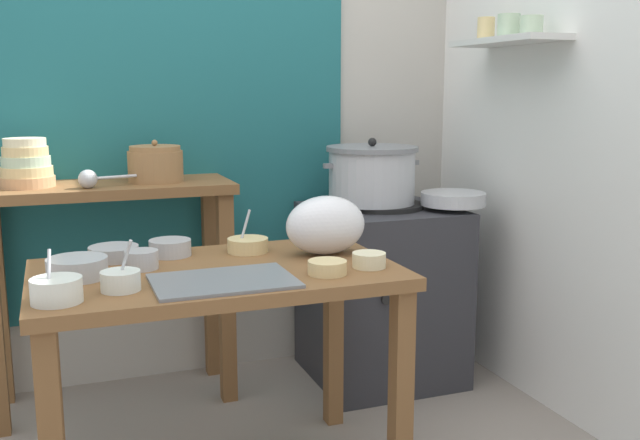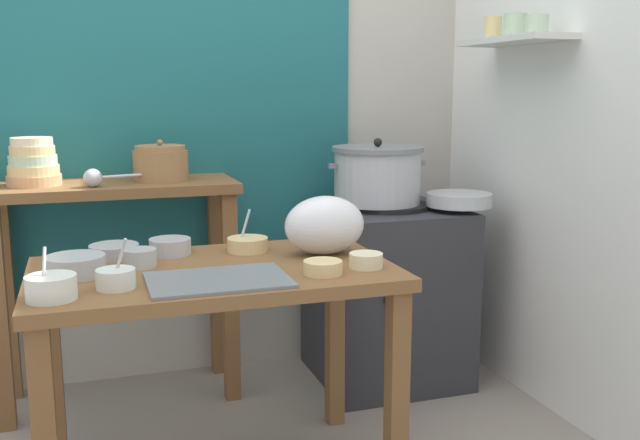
# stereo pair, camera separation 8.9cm
# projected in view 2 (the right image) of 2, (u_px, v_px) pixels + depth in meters

# --- Properties ---
(wall_back) EXTENTS (4.40, 0.12, 2.60)m
(wall_back) POSITION_uv_depth(u_px,v_px,m) (188.00, 80.00, 3.10)
(wall_back) COLOR #B2ADA3
(wall_back) RESTS_ON ground
(wall_right) EXTENTS (0.30, 3.20, 2.60)m
(wall_right) POSITION_uv_depth(u_px,v_px,m) (576.00, 79.00, 2.67)
(wall_right) COLOR white
(wall_right) RESTS_ON ground
(prep_table) EXTENTS (1.10, 0.66, 0.72)m
(prep_table) POSITION_uv_depth(u_px,v_px,m) (215.00, 302.00, 2.23)
(prep_table) COLOR brown
(prep_table) RESTS_ON ground
(back_shelf_table) EXTENTS (0.96, 0.40, 0.90)m
(back_shelf_table) POSITION_uv_depth(u_px,v_px,m) (115.00, 238.00, 2.85)
(back_shelf_table) COLOR brown
(back_shelf_table) RESTS_ON ground
(stove_block) EXTENTS (0.60, 0.61, 0.78)m
(stove_block) POSITION_uv_depth(u_px,v_px,m) (386.00, 293.00, 3.13)
(stove_block) COLOR #2D2D33
(stove_block) RESTS_ON ground
(steamer_pot) EXTENTS (0.44, 0.39, 0.28)m
(steamer_pot) POSITION_uv_depth(u_px,v_px,m) (377.00, 175.00, 3.05)
(steamer_pot) COLOR #B7BABF
(steamer_pot) RESTS_ON stove_block
(clay_pot) EXTENTS (0.22, 0.22, 0.17)m
(clay_pot) POSITION_uv_depth(u_px,v_px,m) (161.00, 163.00, 2.86)
(clay_pot) COLOR olive
(clay_pot) RESTS_ON back_shelf_table
(bowl_stack_enamel) EXTENTS (0.20, 0.20, 0.18)m
(bowl_stack_enamel) POSITION_uv_depth(u_px,v_px,m) (33.00, 164.00, 2.72)
(bowl_stack_enamel) COLOR tan
(bowl_stack_enamel) RESTS_ON back_shelf_table
(ladle) EXTENTS (0.25, 0.10, 0.07)m
(ladle) POSITION_uv_depth(u_px,v_px,m) (95.00, 178.00, 2.68)
(ladle) COLOR #B7BABF
(ladle) RESTS_ON back_shelf_table
(serving_tray) EXTENTS (0.40, 0.28, 0.01)m
(serving_tray) POSITION_uv_depth(u_px,v_px,m) (218.00, 280.00, 2.04)
(serving_tray) COLOR slate
(serving_tray) RESTS_ON prep_table
(plastic_bag) EXTENTS (0.27, 0.17, 0.20)m
(plastic_bag) POSITION_uv_depth(u_px,v_px,m) (325.00, 225.00, 2.37)
(plastic_bag) COLOR white
(plastic_bag) RESTS_ON prep_table
(wide_pan) EXTENTS (0.27, 0.27, 0.05)m
(wide_pan) POSITION_uv_depth(u_px,v_px,m) (459.00, 199.00, 3.00)
(wide_pan) COLOR #B7BABF
(wide_pan) RESTS_ON stove_block
(prep_bowl_0) EXTENTS (0.11, 0.11, 0.15)m
(prep_bowl_0) POSITION_uv_depth(u_px,v_px,m) (116.00, 278.00, 1.97)
(prep_bowl_0) COLOR silver
(prep_bowl_0) RESTS_ON prep_table
(prep_bowl_1) EXTENTS (0.14, 0.14, 0.14)m
(prep_bowl_1) POSITION_uv_depth(u_px,v_px,m) (248.00, 244.00, 2.42)
(prep_bowl_1) COLOR #E5C684
(prep_bowl_1) RESTS_ON prep_table
(prep_bowl_2) EXTENTS (0.14, 0.14, 0.05)m
(prep_bowl_2) POSITION_uv_depth(u_px,v_px,m) (170.00, 246.00, 2.38)
(prep_bowl_2) COLOR #B7BABF
(prep_bowl_2) RESTS_ON prep_table
(prep_bowl_3) EXTENTS (0.16, 0.16, 0.04)m
(prep_bowl_3) POSITION_uv_depth(u_px,v_px,m) (114.00, 251.00, 2.33)
(prep_bowl_3) COLOR #B7BABF
(prep_bowl_3) RESTS_ON prep_table
(prep_bowl_4) EXTENTS (0.10, 0.10, 0.06)m
(prep_bowl_4) POSITION_uv_depth(u_px,v_px,m) (140.00, 257.00, 2.21)
(prep_bowl_4) COLOR #B7BABF
(prep_bowl_4) RESTS_ON prep_table
(prep_bowl_5) EXTENTS (0.12, 0.12, 0.04)m
(prep_bowl_5) POSITION_uv_depth(u_px,v_px,m) (323.00, 267.00, 2.12)
(prep_bowl_5) COLOR #E5C684
(prep_bowl_5) RESTS_ON prep_table
(prep_bowl_6) EXTENTS (0.13, 0.13, 0.14)m
(prep_bowl_6) POSITION_uv_depth(u_px,v_px,m) (51.00, 287.00, 1.86)
(prep_bowl_6) COLOR silver
(prep_bowl_6) RESTS_ON prep_table
(prep_bowl_7) EXTENTS (0.17, 0.17, 0.06)m
(prep_bowl_7) POSITION_uv_depth(u_px,v_px,m) (75.00, 265.00, 2.10)
(prep_bowl_7) COLOR #B7BABF
(prep_bowl_7) RESTS_ON prep_table
(prep_bowl_8) EXTENTS (0.10, 0.10, 0.05)m
(prep_bowl_8) POSITION_uv_depth(u_px,v_px,m) (366.00, 260.00, 2.20)
(prep_bowl_8) COLOR beige
(prep_bowl_8) RESTS_ON prep_table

